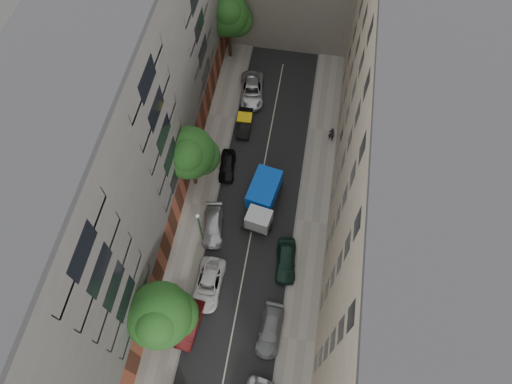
% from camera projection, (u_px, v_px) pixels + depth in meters
% --- Properties ---
extents(ground, '(120.00, 120.00, 0.00)m').
position_uv_depth(ground, '(255.00, 214.00, 43.96)').
color(ground, '#4C4C49').
rests_on(ground, ground).
extents(road_surface, '(8.00, 44.00, 0.02)m').
position_uv_depth(road_surface, '(255.00, 214.00, 43.95)').
color(road_surface, black).
rests_on(road_surface, ground).
extents(sidewalk_left, '(3.00, 44.00, 0.15)m').
position_uv_depth(sidewalk_left, '(199.00, 205.00, 44.34)').
color(sidewalk_left, gray).
rests_on(sidewalk_left, ground).
extents(sidewalk_right, '(3.00, 44.00, 0.15)m').
position_uv_depth(sidewalk_right, '(312.00, 222.00, 43.45)').
color(sidewalk_right, gray).
rests_on(sidewalk_right, ground).
extents(building_left, '(8.00, 44.00, 20.00)m').
position_uv_depth(building_left, '(118.00, 138.00, 36.08)').
color(building_left, '#504D4A').
rests_on(building_left, ground).
extents(building_right, '(8.00, 44.00, 20.00)m').
position_uv_depth(building_right, '(398.00, 177.00, 34.32)').
color(building_right, '#BAAA90').
rests_on(building_right, ground).
extents(tarp_truck, '(3.34, 6.35, 2.77)m').
position_uv_depth(tarp_truck, '(263.00, 199.00, 43.01)').
color(tarp_truck, black).
rests_on(tarp_truck, ground).
extents(car_left_1, '(1.89, 4.38, 1.40)m').
position_uv_depth(car_left_1, '(190.00, 324.00, 38.21)').
color(car_left_1, '#4C0F10').
rests_on(car_left_1, ground).
extents(car_left_2, '(2.42, 5.06, 1.39)m').
position_uv_depth(car_left_2, '(208.00, 284.00, 39.86)').
color(car_left_2, silver).
rests_on(car_left_2, ground).
extents(car_left_3, '(2.46, 4.71, 1.30)m').
position_uv_depth(car_left_3, '(213.00, 226.00, 42.63)').
color(car_left_3, '#B6B7BC').
rests_on(car_left_3, ground).
extents(car_left_4, '(1.92, 3.96, 1.30)m').
position_uv_depth(car_left_4, '(227.00, 166.00, 45.84)').
color(car_left_4, black).
rests_on(car_left_4, ground).
extents(car_left_5, '(1.55, 3.97, 1.29)m').
position_uv_depth(car_left_5, '(245.00, 123.00, 48.42)').
color(car_left_5, black).
rests_on(car_left_5, ground).
extents(car_left_6, '(3.22, 5.67, 1.49)m').
position_uv_depth(car_left_6, '(252.00, 90.00, 50.48)').
color(car_left_6, silver).
rests_on(car_left_6, ground).
extents(car_right_1, '(2.06, 4.60, 1.31)m').
position_uv_depth(car_right_1, '(270.00, 331.00, 38.00)').
color(car_right_1, slate).
rests_on(car_right_1, ground).
extents(car_right_2, '(2.17, 4.53, 1.49)m').
position_uv_depth(car_right_2, '(286.00, 260.00, 40.89)').
color(car_right_2, '#142F23').
rests_on(car_right_2, ground).
extents(tree_near, '(5.35, 5.08, 7.59)m').
position_uv_depth(tree_near, '(161.00, 317.00, 34.19)').
color(tree_near, '#382619').
rests_on(tree_near, sidewalk_left).
extents(tree_mid, '(5.16, 4.87, 7.87)m').
position_uv_depth(tree_mid, '(190.00, 155.00, 40.88)').
color(tree_mid, '#382619').
rests_on(tree_mid, sidewalk_left).
extents(tree_far, '(4.94, 4.61, 8.39)m').
position_uv_depth(tree_far, '(229.00, 17.00, 48.82)').
color(tree_far, '#382619').
rests_on(tree_far, sidewalk_left).
extents(lamp_post, '(0.36, 0.36, 5.57)m').
position_uv_depth(lamp_post, '(200.00, 225.00, 39.36)').
color(lamp_post, '#175222').
rests_on(lamp_post, sidewalk_left).
extents(pedestrian, '(0.80, 0.65, 1.89)m').
position_uv_depth(pedestrian, '(332.00, 134.00, 47.17)').
color(pedestrian, black).
rests_on(pedestrian, sidewalk_right).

